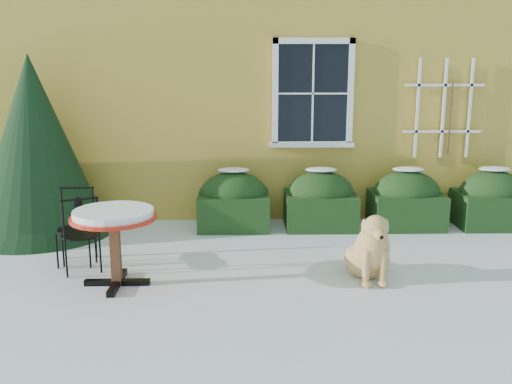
{
  "coord_description": "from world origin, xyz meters",
  "views": [
    {
      "loc": [
        -0.15,
        -5.72,
        2.43
      ],
      "look_at": [
        0.0,
        1.0,
        0.9
      ],
      "focal_mm": 40.0,
      "sensor_mm": 36.0,
      "label": 1
    }
  ],
  "objects_px": {
    "evergreen_shrub": "(36,163)",
    "patio_chair_far": "(76,226)",
    "bistro_table": "(114,223)",
    "dog": "(370,252)",
    "patio_chair_near": "(80,234)"
  },
  "relations": [
    {
      "from": "evergreen_shrub",
      "to": "patio_chair_far",
      "type": "bearing_deg",
      "value": -55.49
    },
    {
      "from": "bistro_table",
      "to": "patio_chair_far",
      "type": "distance_m",
      "value": 1.05
    },
    {
      "from": "bistro_table",
      "to": "dog",
      "type": "height_order",
      "value": "bistro_table"
    },
    {
      "from": "patio_chair_near",
      "to": "bistro_table",
      "type": "bearing_deg",
      "value": 115.59
    },
    {
      "from": "evergreen_shrub",
      "to": "dog",
      "type": "height_order",
      "value": "evergreen_shrub"
    },
    {
      "from": "evergreen_shrub",
      "to": "patio_chair_far",
      "type": "relative_size",
      "value": 2.77
    },
    {
      "from": "patio_chair_near",
      "to": "patio_chair_far",
      "type": "relative_size",
      "value": 1.0
    },
    {
      "from": "bistro_table",
      "to": "dog",
      "type": "distance_m",
      "value": 2.89
    },
    {
      "from": "patio_chair_near",
      "to": "patio_chair_far",
      "type": "xyz_separation_m",
      "value": [
        -0.14,
        0.32,
        -0.0
      ]
    },
    {
      "from": "patio_chair_near",
      "to": "evergreen_shrub",
      "type": "bearing_deg",
      "value": -79.86
    },
    {
      "from": "evergreen_shrub",
      "to": "patio_chair_near",
      "type": "height_order",
      "value": "evergreen_shrub"
    },
    {
      "from": "bistro_table",
      "to": "dog",
      "type": "relative_size",
      "value": 1.01
    },
    {
      "from": "patio_chair_far",
      "to": "dog",
      "type": "height_order",
      "value": "patio_chair_far"
    },
    {
      "from": "patio_chair_far",
      "to": "dog",
      "type": "bearing_deg",
      "value": -14.04
    },
    {
      "from": "bistro_table",
      "to": "patio_chair_far",
      "type": "bearing_deg",
      "value": 129.69
    }
  ]
}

